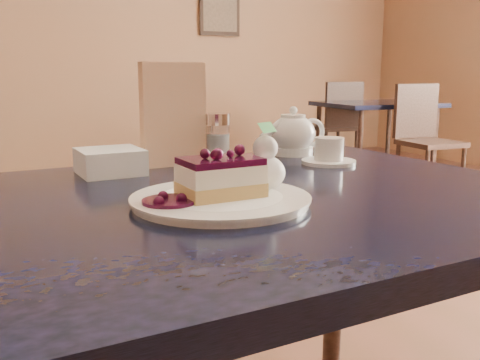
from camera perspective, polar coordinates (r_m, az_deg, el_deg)
name	(u,v)px	position (r m, az deg, el deg)	size (l,w,h in m)	color
main_table	(208,244)	(0.87, -3.48, -6.83)	(1.23, 0.86, 0.74)	black
dessert_plate	(221,200)	(0.81, -2.08, -2.17)	(0.27, 0.27, 0.01)	white
cheesecake_slice	(220,177)	(0.80, -2.10, 0.27)	(0.12, 0.09, 0.06)	#E6C459
whipped_cream	(265,172)	(0.85, 2.69, 0.81)	(0.06, 0.06, 0.06)	white
berry_sauce	(169,201)	(0.77, -7.54, -2.27)	(0.08, 0.08, 0.01)	black
tea_set	(299,139)	(1.27, 6.36, 4.41)	(0.17, 0.26, 0.10)	white
menu_card	(173,115)	(1.14, -7.12, 6.93)	(0.14, 0.03, 0.22)	beige
sugar_shaker	(217,137)	(1.18, -2.48, 4.57)	(0.06, 0.06, 0.11)	white
napkin_stack	(110,161)	(1.08, -13.69, 1.94)	(0.12, 0.12, 0.05)	white
bg_table_far_right	(374,175)	(4.80, 14.06, 0.56)	(0.97, 1.68, 1.12)	black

